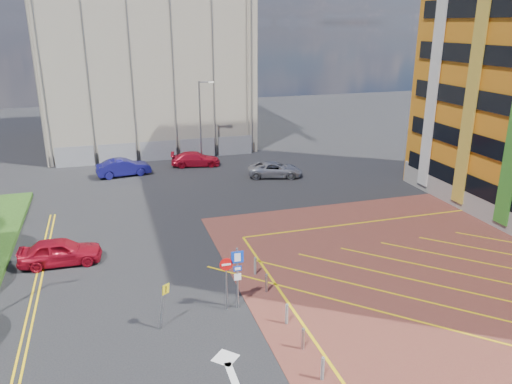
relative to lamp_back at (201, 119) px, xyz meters
name	(u,v)px	position (x,y,z in m)	size (l,w,h in m)	color
ground	(233,320)	(-4.08, -28.00, -4.36)	(140.00, 140.00, 0.00)	black
forecourt	(481,278)	(9.92, -28.00, -4.35)	(26.00, 26.00, 0.02)	brown
lamp_back	(201,119)	(0.00, 0.00, 0.00)	(1.53, 0.16, 8.00)	#9EA0A8
sign_cluster	(233,273)	(-3.78, -27.02, -2.41)	(1.17, 0.12, 3.20)	#9EA0A8
warning_sign	(163,301)	(-7.21, -27.70, -2.93)	(0.62, 0.39, 2.25)	#9EA0A8
bollard_row	(292,323)	(-1.78, -29.67, -3.89)	(0.14, 11.14, 0.90)	#9EA0A8
construction_building	(143,44)	(-4.08, 12.00, 6.64)	(21.20, 19.20, 22.00)	gray
construction_fence	(168,150)	(-3.08, 2.00, -3.36)	(21.60, 0.06, 2.00)	gray
car_red_left	(60,251)	(-12.13, -19.47, -3.58)	(1.84, 4.57, 1.56)	#A40E20
car_blue_back	(123,167)	(-7.75, -2.46, -3.57)	(1.66, 4.77, 1.57)	navy
car_red_back	(196,159)	(-0.87, -1.08, -3.67)	(1.92, 4.72, 1.37)	red
car_silver_back	(275,169)	(5.32, -6.77, -3.68)	(2.25, 4.87, 1.35)	#9F9FA5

